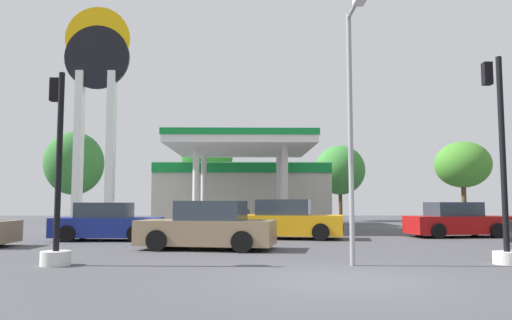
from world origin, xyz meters
TOP-DOWN VIEW (x-y plane):
  - ground_plane at (0.00, 0.00)m, footprint 90.00×90.00m
  - gas_station at (-2.16, 22.51)m, footprint 10.99×14.29m
  - station_pole_sign at (-9.90, 16.27)m, footprint 3.45×0.56m
  - car_1 at (-7.26, 9.76)m, footprint 4.11×1.91m
  - car_2 at (-3.07, 6.08)m, footprint 4.50×2.54m
  - car_3 at (-0.20, 10.50)m, footprint 4.71×2.69m
  - car_4 at (7.10, 11.35)m, footprint 4.29×2.22m
  - traffic_signal_0 at (-6.33, 2.24)m, footprint 0.69×0.70m
  - traffic_signal_1 at (4.38, 2.30)m, footprint 0.65×0.68m
  - tree_0 at (-15.18, 28.14)m, footprint 4.47×4.47m
  - tree_1 at (-5.03, 29.22)m, footprint 4.06×4.06m
  - tree_2 at (5.53, 29.03)m, footprint 3.95×3.95m
  - tree_3 at (15.42, 29.14)m, footprint 4.36×4.36m
  - corner_streetlamp at (0.66, 1.87)m, footprint 0.24×1.48m

SIDE VIEW (x-z plane):
  - ground_plane at x=0.00m, z-range 0.00..0.00m
  - car_1 at x=-7.26m, z-range -0.07..1.40m
  - car_4 at x=7.10m, z-range -0.07..1.41m
  - car_2 at x=-3.07m, z-range -0.07..1.45m
  - car_3 at x=-0.20m, z-range -0.08..1.51m
  - traffic_signal_0 at x=-6.33m, z-range -0.95..3.66m
  - traffic_signal_1 at x=4.38m, z-range -0.85..4.22m
  - gas_station at x=-2.16m, z-range -0.16..4.68m
  - corner_streetlamp at x=0.66m, z-range 0.68..6.76m
  - tree_2 at x=5.53m, z-range 1.02..7.01m
  - tree_0 at x=-15.18m, z-range 1.01..7.90m
  - tree_3 at x=15.42m, z-range 1.30..7.64m
  - tree_1 at x=-5.03m, z-range 1.61..8.64m
  - station_pole_sign at x=-9.90m, z-range 1.48..13.47m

